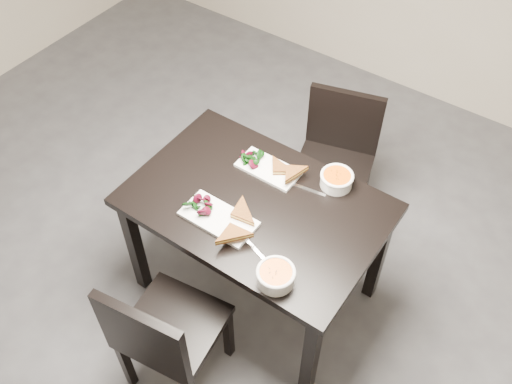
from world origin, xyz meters
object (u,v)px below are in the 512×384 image
plate_near (219,219)px  plate_far (268,169)px  chair_near (162,334)px  soup_bowl_near (276,275)px  soup_bowl_far (337,179)px  chair_far (337,154)px  table (256,215)px

plate_near → plate_far: (0.01, 0.39, -0.00)m
chair_near → plate_near: chair_near is taller
chair_near → soup_bowl_near: size_ratio=5.11×
soup_bowl_near → soup_bowl_far: 0.62m
chair_far → chair_near: bearing=-108.7°
table → plate_far: size_ratio=3.86×
plate_far → soup_bowl_far: 0.34m
chair_near → chair_far: bearing=78.9°
table → plate_far: (-0.07, 0.20, 0.11)m
table → plate_far: bearing=108.4°
soup_bowl_near → chair_far: bearing=104.3°
soup_bowl_near → soup_bowl_far: size_ratio=1.03×
table → soup_bowl_far: 0.42m
chair_far → plate_near: (-0.12, -0.93, 0.27)m
table → chair_far: 0.76m
table → chair_near: chair_near is taller
plate_near → plate_far: size_ratio=1.13×
plate_near → chair_near: bearing=-84.3°
chair_near → chair_far: (0.08, 1.43, 0.00)m
plate_far → soup_bowl_far: (0.32, 0.11, 0.03)m
plate_near → plate_far: bearing=88.5°
plate_far → soup_bowl_far: size_ratio=1.92×
soup_bowl_far → plate_far: bearing=-161.9°
plate_far → soup_bowl_near: bearing=-53.3°
chair_far → plate_near: chair_far is taller
chair_far → soup_bowl_far: 0.57m
table → chair_far: (0.05, 0.74, -0.17)m
chair_far → plate_far: (-0.11, -0.54, 0.27)m
table → soup_bowl_near: (0.32, -0.31, 0.14)m
table → soup_bowl_far: bearing=50.6°
chair_near → soup_bowl_far: (0.28, 0.99, 0.31)m
chair_near → table: bearing=79.5°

